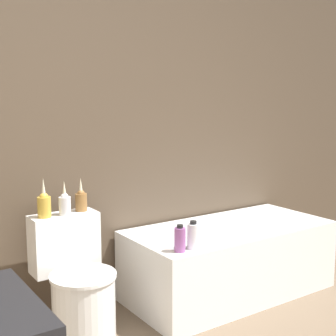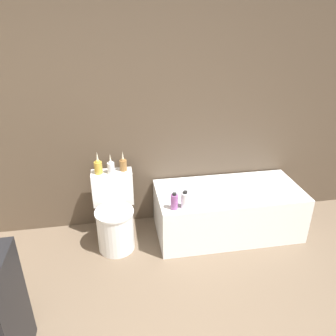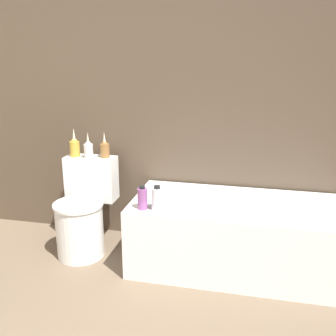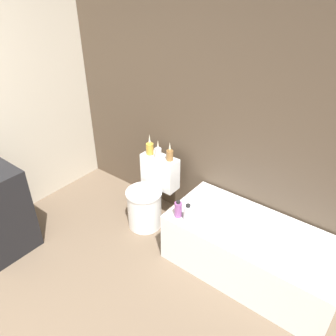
{
  "view_description": "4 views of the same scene",
  "coord_description": "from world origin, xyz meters",
  "px_view_note": "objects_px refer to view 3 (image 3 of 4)",
  "views": [
    {
      "loc": [
        -1.33,
        -0.39,
        1.39
      ],
      "look_at": [
        0.17,
        1.83,
        0.98
      ],
      "focal_mm": 50.0,
      "sensor_mm": 36.0,
      "label": 1
    },
    {
      "loc": [
        -0.27,
        -0.72,
        2.12
      ],
      "look_at": [
        0.16,
        1.79,
        0.89
      ],
      "focal_mm": 35.0,
      "sensor_mm": 36.0,
      "label": 2
    },
    {
      "loc": [
        0.91,
        -0.57,
        1.5
      ],
      "look_at": [
        0.37,
        1.8,
        0.78
      ],
      "focal_mm": 42.0,
      "sensor_mm": 36.0,
      "label": 3
    },
    {
      "loc": [
        1.5,
        -0.05,
        2.36
      ],
      "look_at": [
        0.08,
        1.78,
        0.93
      ],
      "focal_mm": 35.0,
      "sensor_mm": 36.0,
      "label": 4
    }
  ],
  "objects_px": {
    "bathtub": "(236,235)",
    "vase_bronze": "(105,149)",
    "vase_gold": "(75,147)",
    "shampoo_bottle_short": "(157,199)",
    "vase_silver": "(88,149)",
    "toilet": "(84,213)",
    "shampoo_bottle_tall": "(142,198)"
  },
  "relations": [
    {
      "from": "vase_gold",
      "to": "shampoo_bottle_tall",
      "type": "relative_size",
      "value": 1.39
    },
    {
      "from": "toilet",
      "to": "shampoo_bottle_short",
      "type": "height_order",
      "value": "toilet"
    },
    {
      "from": "vase_gold",
      "to": "vase_silver",
      "type": "height_order",
      "value": "vase_gold"
    },
    {
      "from": "bathtub",
      "to": "vase_bronze",
      "type": "height_order",
      "value": "vase_bronze"
    },
    {
      "from": "vase_bronze",
      "to": "shampoo_bottle_tall",
      "type": "height_order",
      "value": "vase_bronze"
    },
    {
      "from": "toilet",
      "to": "vase_bronze",
      "type": "distance_m",
      "value": 0.52
    },
    {
      "from": "vase_gold",
      "to": "shampoo_bottle_short",
      "type": "height_order",
      "value": "vase_gold"
    },
    {
      "from": "bathtub",
      "to": "shampoo_bottle_tall",
      "type": "xyz_separation_m",
      "value": [
        -0.61,
        -0.25,
        0.32
      ]
    },
    {
      "from": "bathtub",
      "to": "vase_bronze",
      "type": "relative_size",
      "value": 7.25
    },
    {
      "from": "toilet",
      "to": "vase_gold",
      "type": "height_order",
      "value": "vase_gold"
    },
    {
      "from": "toilet",
      "to": "vase_gold",
      "type": "distance_m",
      "value": 0.52
    },
    {
      "from": "shampoo_bottle_tall",
      "to": "shampoo_bottle_short",
      "type": "xyz_separation_m",
      "value": [
        0.1,
        0.0,
        0.0
      ]
    },
    {
      "from": "vase_silver",
      "to": "toilet",
      "type": "bearing_deg",
      "value": -90.0
    },
    {
      "from": "shampoo_bottle_tall",
      "to": "shampoo_bottle_short",
      "type": "relative_size",
      "value": 0.96
    },
    {
      "from": "toilet",
      "to": "shampoo_bottle_tall",
      "type": "bearing_deg",
      "value": -23.61
    },
    {
      "from": "bathtub",
      "to": "shampoo_bottle_tall",
      "type": "height_order",
      "value": "shampoo_bottle_tall"
    },
    {
      "from": "toilet",
      "to": "shampoo_bottle_tall",
      "type": "xyz_separation_m",
      "value": [
        0.54,
        -0.24,
        0.26
      ]
    },
    {
      "from": "toilet",
      "to": "vase_silver",
      "type": "distance_m",
      "value": 0.49
    },
    {
      "from": "shampoo_bottle_tall",
      "to": "shampoo_bottle_short",
      "type": "height_order",
      "value": "shampoo_bottle_short"
    },
    {
      "from": "shampoo_bottle_short",
      "to": "vase_gold",
      "type": "bearing_deg",
      "value": 152.18
    },
    {
      "from": "vase_gold",
      "to": "shampoo_bottle_tall",
      "type": "bearing_deg",
      "value": -31.44
    },
    {
      "from": "bathtub",
      "to": "vase_silver",
      "type": "height_order",
      "value": "vase_silver"
    },
    {
      "from": "vase_gold",
      "to": "vase_silver",
      "type": "distance_m",
      "value": 0.12
    },
    {
      "from": "bathtub",
      "to": "toilet",
      "type": "height_order",
      "value": "toilet"
    },
    {
      "from": "bathtub",
      "to": "shampoo_bottle_short",
      "type": "height_order",
      "value": "shampoo_bottle_short"
    },
    {
      "from": "vase_silver",
      "to": "shampoo_bottle_tall",
      "type": "xyz_separation_m",
      "value": [
        0.54,
        -0.39,
        -0.21
      ]
    },
    {
      "from": "vase_silver",
      "to": "shampoo_bottle_tall",
      "type": "height_order",
      "value": "vase_silver"
    },
    {
      "from": "shampoo_bottle_short",
      "to": "vase_bronze",
      "type": "bearing_deg",
      "value": 140.78
    },
    {
      "from": "vase_bronze",
      "to": "vase_gold",
      "type": "bearing_deg",
      "value": -173.78
    },
    {
      "from": "bathtub",
      "to": "shampoo_bottle_short",
      "type": "bearing_deg",
      "value": -154.44
    },
    {
      "from": "bathtub",
      "to": "toilet",
      "type": "bearing_deg",
      "value": -179.5
    },
    {
      "from": "vase_silver",
      "to": "vase_bronze",
      "type": "bearing_deg",
      "value": 17.58
    }
  ]
}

